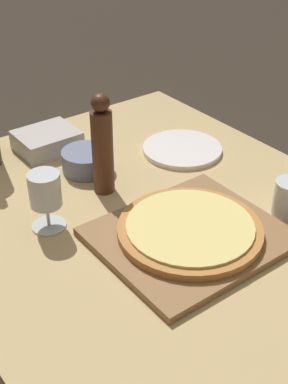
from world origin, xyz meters
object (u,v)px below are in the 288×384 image
pizza (190,229)px  pepper_mill (102,146)px  small_bowl (87,161)px  wine_glass (45,192)px

pizza → pepper_mill: (-0.04, 0.29, 0.10)m
pepper_mill → small_bowl: (0.02, 0.11, -0.10)m
pepper_mill → pizza: bearing=-82.3°
small_bowl → pizza: bearing=-86.9°
pizza → small_bowl: (-0.02, 0.40, -0.00)m
pepper_mill → small_bowl: 0.15m
pizza → wine_glass: bearing=134.5°
wine_glass → small_bowl: wine_glass is taller
wine_glass → small_bowl: (0.21, 0.17, -0.06)m
wine_glass → pepper_mill: bearing=16.2°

